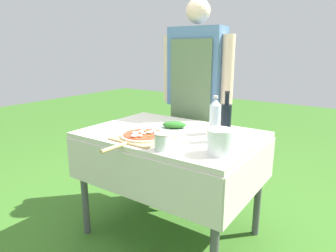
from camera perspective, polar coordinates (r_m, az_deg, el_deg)
ground_plane at (r=2.33m, az=0.55°, el=-19.66°), size 12.00×12.00×0.00m
prep_table at (r=2.04m, az=0.59°, el=-3.91°), size 1.16×0.82×0.77m
person_cook at (r=2.53m, az=5.40°, el=7.41°), size 0.64×0.22×1.70m
pizza_on_peel at (r=1.87m, az=-4.86°, el=-1.98°), size 0.32×0.51×0.06m
oil_bottle at (r=1.82m, az=10.97°, el=0.84°), size 0.06×0.06×0.30m
water_bottle at (r=1.97m, az=8.95°, el=1.87°), size 0.07×0.07×0.25m
herb_container at (r=2.09m, az=1.19°, el=0.15°), size 0.23×0.19×0.05m
mixing_tub at (r=1.61m, az=9.84°, el=-2.94°), size 0.14×0.14×0.14m
sauce_jar at (r=1.65m, az=-1.07°, el=-3.18°), size 0.09×0.09×0.10m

